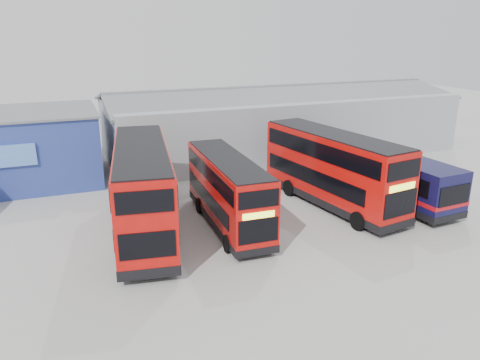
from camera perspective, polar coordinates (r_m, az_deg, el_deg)
ground_plane at (r=23.15m, az=8.23°, el=-9.47°), size 120.00×120.00×0.00m
office_block at (r=36.77m, az=-26.43°, el=3.48°), size 12.30×8.32×5.12m
maintenance_shed at (r=42.75m, az=4.60°, el=7.13°), size 30.50×12.00×5.89m
double_decker_left at (r=25.25m, az=-11.72°, el=-1.36°), size 4.44×11.66×4.82m
double_decker_centre at (r=25.90m, az=-1.48°, el=-1.52°), size 2.63×9.39×3.93m
double_decker_right at (r=29.37m, az=11.21°, el=1.19°), size 4.19×11.11×4.60m
single_decker_blue at (r=31.99m, az=17.03°, el=0.69°), size 3.36×11.47×3.07m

